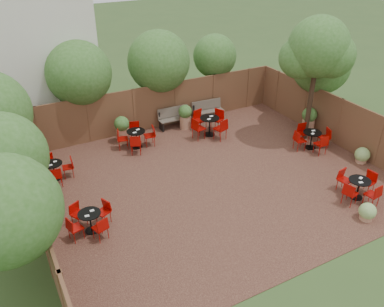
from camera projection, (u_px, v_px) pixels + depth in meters
ground at (213, 180)px, 14.47m from camera, size 80.00×80.00×0.00m
courtyard_paving at (213, 180)px, 14.47m from camera, size 12.00×10.00×0.02m
fence_back at (156, 107)px, 17.82m from camera, size 12.00×0.08×2.00m
fence_left at (34, 205)px, 11.51m from camera, size 0.08×10.00×2.00m
fence_right at (339, 122)px, 16.45m from camera, size 0.08×10.00×2.00m
neighbour_building at (25, 36)px, 16.79m from camera, size 5.00×4.00×8.00m
overhang_foliage at (125, 92)px, 14.49m from camera, size 15.85×10.77×2.75m
courtyard_tree at (318, 51)px, 15.46m from camera, size 2.60×2.50×5.13m
park_bench_left at (174, 117)px, 18.08m from camera, size 1.49×0.51×0.91m
park_bench_right at (208, 110)px, 18.80m from camera, size 1.51×0.58×0.91m
bistro_tables at (203, 153)px, 15.28m from camera, size 11.21×8.36×0.94m
planters at (172, 127)px, 16.83m from camera, size 11.49×3.66×1.18m
low_shrubs at (380, 184)px, 13.69m from camera, size 3.19×3.51×0.62m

